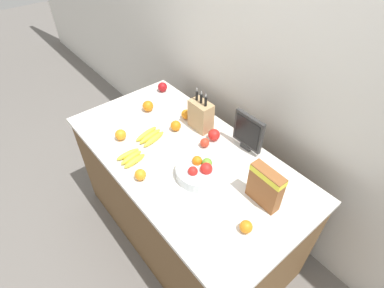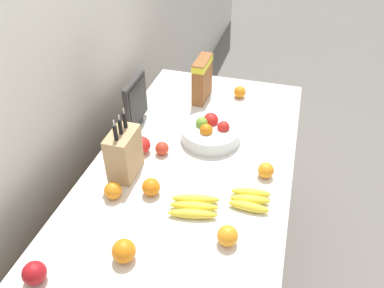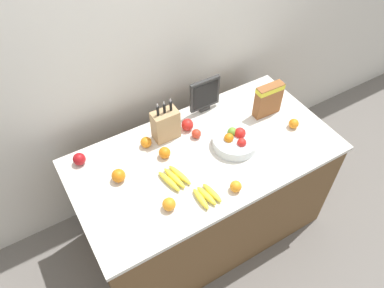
{
  "view_description": "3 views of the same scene",
  "coord_description": "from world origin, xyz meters",
  "px_view_note": "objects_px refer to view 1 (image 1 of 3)",
  "views": [
    {
      "loc": [
        1.14,
        -0.86,
        2.3
      ],
      "look_at": [
        0.06,
        0.02,
        1.03
      ],
      "focal_mm": 28.0,
      "sensor_mm": 36.0,
      "label": 1
    },
    {
      "loc": [
        -1.27,
        -0.36,
        2.05
      ],
      "look_at": [
        0.08,
        0.03,
        0.96
      ],
      "focal_mm": 35.0,
      "sensor_mm": 36.0,
      "label": 2
    },
    {
      "loc": [
        -0.9,
        -1.33,
        2.75
      ],
      "look_at": [
        -0.08,
        0.04,
        1.01
      ],
      "focal_mm": 35.0,
      "sensor_mm": 36.0,
      "label": 3
    }
  ],
  "objects_px": {
    "cereal_box": "(265,186)",
    "orange_front_center": "(186,114)",
    "fruit_bowl": "(200,170)",
    "apple_rightmost": "(205,143)",
    "knife_block": "(201,115)",
    "banana_bunch_left": "(150,136)",
    "orange_by_cereal": "(140,175)",
    "small_monitor": "(248,132)",
    "apple_front": "(162,87)",
    "apple_middle": "(214,135)",
    "orange_back_center": "(148,106)",
    "orange_near_bowl": "(246,227)",
    "orange_mid_right": "(176,126)",
    "banana_bunch_right": "(131,157)",
    "orange_front_left": "(121,135)"
  },
  "relations": [
    {
      "from": "knife_block",
      "to": "apple_rightmost",
      "type": "relative_size",
      "value": 4.87
    },
    {
      "from": "orange_front_center",
      "to": "apple_middle",
      "type": "bearing_deg",
      "value": -0.37
    },
    {
      "from": "fruit_bowl",
      "to": "apple_rightmost",
      "type": "xyz_separation_m",
      "value": [
        -0.18,
        0.19,
        -0.01
      ]
    },
    {
      "from": "apple_front",
      "to": "apple_middle",
      "type": "xyz_separation_m",
      "value": [
        0.74,
        -0.08,
        0.0
      ]
    },
    {
      "from": "orange_back_center",
      "to": "fruit_bowl",
      "type": "bearing_deg",
      "value": -9.18
    },
    {
      "from": "banana_bunch_left",
      "to": "orange_front_center",
      "type": "xyz_separation_m",
      "value": [
        -0.02,
        0.34,
        0.02
      ]
    },
    {
      "from": "knife_block",
      "to": "banana_bunch_left",
      "type": "height_order",
      "value": "knife_block"
    },
    {
      "from": "fruit_bowl",
      "to": "banana_bunch_right",
      "type": "xyz_separation_m",
      "value": [
        -0.39,
        -0.26,
        -0.02
      ]
    },
    {
      "from": "banana_bunch_left",
      "to": "orange_back_center",
      "type": "distance_m",
      "value": 0.34
    },
    {
      "from": "banana_bunch_right",
      "to": "apple_rightmost",
      "type": "height_order",
      "value": "apple_rightmost"
    },
    {
      "from": "knife_block",
      "to": "banana_bunch_right",
      "type": "relative_size",
      "value": 1.85
    },
    {
      "from": "banana_bunch_left",
      "to": "orange_by_cereal",
      "type": "bearing_deg",
      "value": -42.24
    },
    {
      "from": "apple_front",
      "to": "orange_near_bowl",
      "type": "bearing_deg",
      "value": -17.89
    },
    {
      "from": "small_monitor",
      "to": "orange_by_cereal",
      "type": "bearing_deg",
      "value": -107.39
    },
    {
      "from": "apple_middle",
      "to": "orange_back_center",
      "type": "bearing_deg",
      "value": -164.05
    },
    {
      "from": "cereal_box",
      "to": "orange_front_center",
      "type": "bearing_deg",
      "value": 171.76
    },
    {
      "from": "fruit_bowl",
      "to": "orange_near_bowl",
      "type": "height_order",
      "value": "fruit_bowl"
    },
    {
      "from": "orange_front_center",
      "to": "banana_bunch_right",
      "type": "bearing_deg",
      "value": -77.62
    },
    {
      "from": "apple_front",
      "to": "fruit_bowl",
      "type": "bearing_deg",
      "value": -21.9
    },
    {
      "from": "banana_bunch_right",
      "to": "orange_near_bowl",
      "type": "xyz_separation_m",
      "value": [
        0.83,
        0.19,
        0.02
      ]
    },
    {
      "from": "apple_middle",
      "to": "orange_by_cereal",
      "type": "relative_size",
      "value": 1.17
    },
    {
      "from": "knife_block",
      "to": "orange_back_center",
      "type": "distance_m",
      "value": 0.46
    },
    {
      "from": "banana_bunch_right",
      "to": "orange_back_center",
      "type": "bearing_deg",
      "value": 135.27
    },
    {
      "from": "apple_middle",
      "to": "orange_mid_right",
      "type": "xyz_separation_m",
      "value": [
        -0.25,
        -0.14,
        -0.0
      ]
    },
    {
      "from": "orange_front_left",
      "to": "apple_middle",
      "type": "bearing_deg",
      "value": 50.37
    },
    {
      "from": "fruit_bowl",
      "to": "orange_back_center",
      "type": "distance_m",
      "value": 0.78
    },
    {
      "from": "banana_bunch_right",
      "to": "apple_middle",
      "type": "relative_size",
      "value": 2.04
    },
    {
      "from": "apple_rightmost",
      "to": "orange_by_cereal",
      "type": "height_order",
      "value": "orange_by_cereal"
    },
    {
      "from": "small_monitor",
      "to": "orange_front_left",
      "type": "height_order",
      "value": "small_monitor"
    },
    {
      "from": "orange_mid_right",
      "to": "orange_near_bowl",
      "type": "distance_m",
      "value": 0.92
    },
    {
      "from": "banana_bunch_left",
      "to": "banana_bunch_right",
      "type": "xyz_separation_m",
      "value": [
        0.1,
        -0.21,
        -0.0
      ]
    },
    {
      "from": "banana_bunch_right",
      "to": "orange_near_bowl",
      "type": "relative_size",
      "value": 2.46
    },
    {
      "from": "small_monitor",
      "to": "apple_middle",
      "type": "xyz_separation_m",
      "value": [
        -0.2,
        -0.1,
        -0.1
      ]
    },
    {
      "from": "orange_by_cereal",
      "to": "orange_near_bowl",
      "type": "xyz_separation_m",
      "value": [
        0.65,
        0.23,
        -0.0
      ]
    },
    {
      "from": "apple_middle",
      "to": "orange_front_left",
      "type": "relative_size",
      "value": 1.07
    },
    {
      "from": "small_monitor",
      "to": "banana_bunch_left",
      "type": "distance_m",
      "value": 0.68
    },
    {
      "from": "banana_bunch_left",
      "to": "cereal_box",
      "type": "bearing_deg",
      "value": 12.5
    },
    {
      "from": "banana_bunch_left",
      "to": "orange_mid_right",
      "type": "bearing_deg",
      "value": 78.97
    },
    {
      "from": "apple_middle",
      "to": "knife_block",
      "type": "bearing_deg",
      "value": 175.48
    },
    {
      "from": "apple_middle",
      "to": "apple_rightmost",
      "type": "bearing_deg",
      "value": -82.38
    },
    {
      "from": "banana_bunch_right",
      "to": "apple_rightmost",
      "type": "bearing_deg",
      "value": 65.58
    },
    {
      "from": "apple_front",
      "to": "apple_rightmost",
      "type": "bearing_deg",
      "value": -13.57
    },
    {
      "from": "fruit_bowl",
      "to": "banana_bunch_left",
      "type": "height_order",
      "value": "fruit_bowl"
    },
    {
      "from": "orange_front_left",
      "to": "cereal_box",
      "type": "bearing_deg",
      "value": 19.68
    },
    {
      "from": "knife_block",
      "to": "banana_bunch_left",
      "type": "xyz_separation_m",
      "value": [
        -0.13,
        -0.35,
        -0.09
      ]
    },
    {
      "from": "apple_rightmost",
      "to": "orange_near_bowl",
      "type": "distance_m",
      "value": 0.68
    },
    {
      "from": "apple_front",
      "to": "apple_middle",
      "type": "distance_m",
      "value": 0.74
    },
    {
      "from": "banana_bunch_right",
      "to": "orange_by_cereal",
      "type": "relative_size",
      "value": 2.39
    },
    {
      "from": "orange_front_center",
      "to": "orange_back_center",
      "type": "xyz_separation_m",
      "value": [
        -0.27,
        -0.17,
        0.01
      ]
    },
    {
      "from": "fruit_bowl",
      "to": "apple_rightmost",
      "type": "relative_size",
      "value": 4.63
    }
  ]
}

